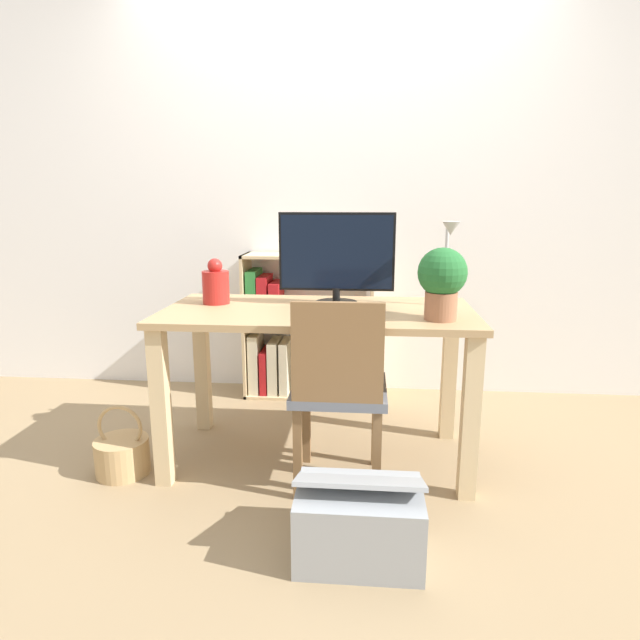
{
  "coord_description": "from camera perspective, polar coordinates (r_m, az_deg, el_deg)",
  "views": [
    {
      "loc": [
        0.22,
        -2.37,
        1.23
      ],
      "look_at": [
        0.0,
        0.1,
        0.66
      ],
      "focal_mm": 30.0,
      "sensor_mm": 36.0,
      "label": 1
    }
  ],
  "objects": [
    {
      "name": "ground_plane",
      "position": [
        2.68,
        -0.19,
        -14.42
      ],
      "size": [
        10.0,
        10.0,
        0.0
      ],
      "primitive_type": "plane",
      "color": "#997F5B"
    },
    {
      "name": "wall_back",
      "position": [
        3.41,
        1.41,
        14.04
      ],
      "size": [
        8.0,
        0.05,
        2.6
      ],
      "color": "white",
      "rests_on": "ground_plane"
    },
    {
      "name": "desk",
      "position": [
        2.46,
        -0.2,
        -1.84
      ],
      "size": [
        1.41,
        0.7,
        0.74
      ],
      "color": "tan",
      "rests_on": "ground_plane"
    },
    {
      "name": "monitor",
      "position": [
        2.5,
        1.78,
        6.86
      ],
      "size": [
        0.54,
        0.2,
        0.43
      ],
      "color": "black",
      "rests_on": "desk"
    },
    {
      "name": "keyboard",
      "position": [
        2.35,
        1.82,
        0.97
      ],
      "size": [
        0.33,
        0.14,
        0.02
      ],
      "color": "#B2B2B7",
      "rests_on": "desk"
    },
    {
      "name": "vase",
      "position": [
        2.6,
        -11.07,
        3.71
      ],
      "size": [
        0.13,
        0.13,
        0.22
      ],
      "color": "#B2231E",
      "rests_on": "desk"
    },
    {
      "name": "desk_lamp",
      "position": [
        2.5,
        13.49,
        6.69
      ],
      "size": [
        0.1,
        0.19,
        0.39
      ],
      "color": "#B7B7BC",
      "rests_on": "desk"
    },
    {
      "name": "potted_plant",
      "position": [
        2.25,
        12.89,
        4.27
      ],
      "size": [
        0.2,
        0.2,
        0.3
      ],
      "color": "#9E6647",
      "rests_on": "desk"
    },
    {
      "name": "chair",
      "position": [
        2.24,
        2.01,
        -7.11
      ],
      "size": [
        0.4,
        0.4,
        0.84
      ],
      "rotation": [
        0.0,
        0.0,
        0.12
      ],
      "color": "slate",
      "rests_on": "ground_plane"
    },
    {
      "name": "bookshelf",
      "position": [
        3.37,
        -3.84,
        -1.32
      ],
      "size": [
        0.8,
        0.28,
        0.9
      ],
      "color": "#D8BC8C",
      "rests_on": "ground_plane"
    },
    {
      "name": "basket",
      "position": [
        2.66,
        -20.35,
        -13.28
      ],
      "size": [
        0.24,
        0.24,
        0.33
      ],
      "color": "tan",
      "rests_on": "ground_plane"
    },
    {
      "name": "storage_box",
      "position": [
        1.98,
        4.18,
        -20.59
      ],
      "size": [
        0.44,
        0.36,
        0.32
      ],
      "color": "#999EA3",
      "rests_on": "ground_plane"
    }
  ]
}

